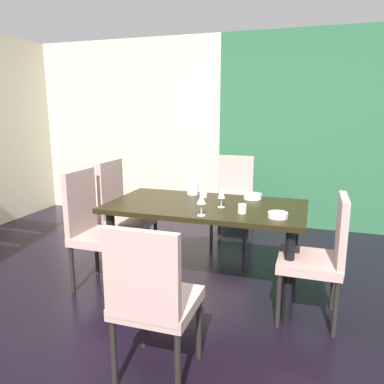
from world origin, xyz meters
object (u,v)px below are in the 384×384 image
(dining_table, at_px, (206,215))
(chair_left_far, at_px, (122,209))
(wine_glass_near_shelf, at_px, (201,200))
(chair_left_near, at_px, (93,225))
(serving_bowl_north, at_px, (278,215))
(serving_bowl_west, at_px, (253,196))
(pitcher_front, at_px, (193,186))
(wine_glass_center, at_px, (221,194))
(cup_rear, at_px, (242,209))
(chair_head_near, at_px, (152,296))
(chair_head_far, at_px, (233,196))
(cup_corner, at_px, (203,193))
(chair_right_near, at_px, (322,253))

(dining_table, bearing_deg, chair_left_far, 164.70)
(dining_table, relative_size, wine_glass_near_shelf, 10.38)
(chair_left_near, height_order, serving_bowl_north, chair_left_near)
(chair_left_far, relative_size, serving_bowl_west, 6.53)
(serving_bowl_north, height_order, pitcher_front, pitcher_front)
(chair_left_near, height_order, wine_glass_near_shelf, chair_left_near)
(wine_glass_center, distance_m, cup_rear, 0.25)
(serving_bowl_west, bearing_deg, wine_glass_center, -117.10)
(wine_glass_near_shelf, bearing_deg, chair_left_far, 148.94)
(chair_head_near, relative_size, chair_head_far, 0.94)
(chair_left_far, relative_size, cup_corner, 14.80)
(chair_head_far, relative_size, chair_left_near, 0.98)
(dining_table, distance_m, cup_corner, 0.29)
(chair_left_near, relative_size, wine_glass_center, 6.31)
(wine_glass_near_shelf, distance_m, pitcher_front, 0.73)
(chair_left_far, bearing_deg, cup_rear, 70.84)
(chair_head_near, distance_m, serving_bowl_west, 1.59)
(chair_head_near, xyz_separation_m, chair_left_far, (-0.99, 1.48, 0.03))
(chair_left_far, height_order, pitcher_front, chair_left_far)
(chair_head_near, distance_m, wine_glass_near_shelf, 0.94)
(chair_head_far, height_order, chair_right_near, chair_head_far)
(chair_left_near, bearing_deg, cup_corner, 120.43)
(chair_head_near, relative_size, wine_glass_center, 5.79)
(chair_head_far, height_order, cup_corner, chair_head_far)
(chair_head_far, distance_m, cup_corner, 1.02)
(wine_glass_center, height_order, pitcher_front, wine_glass_center)
(chair_right_near, height_order, chair_left_near, chair_left_near)
(chair_left_near, distance_m, wine_glass_near_shelf, 1.06)
(wine_glass_near_shelf, relative_size, wine_glass_center, 0.97)
(chair_left_near, bearing_deg, chair_right_near, 90.00)
(chair_left_near, bearing_deg, pitcher_front, 128.62)
(chair_left_near, xyz_separation_m, cup_corner, (0.85, 0.50, 0.23))
(cup_rear, bearing_deg, chair_head_near, -106.22)
(wine_glass_center, bearing_deg, pitcher_front, 133.82)
(chair_head_near, height_order, cup_corner, chair_head_near)
(wine_glass_center, relative_size, pitcher_front, 1.08)
(dining_table, xyz_separation_m, chair_head_near, (0.04, -1.22, -0.13))
(serving_bowl_north, bearing_deg, wine_glass_near_shelf, -167.41)
(chair_left_near, relative_size, wine_glass_near_shelf, 6.51)
(chair_head_near, distance_m, serving_bowl_north, 1.18)
(dining_table, xyz_separation_m, chair_left_far, (-0.95, 0.26, -0.10))
(chair_left_near, distance_m, cup_rear, 1.31)
(wine_glass_near_shelf, relative_size, cup_corner, 2.24)
(pitcher_front, bearing_deg, wine_glass_center, -46.18)
(wine_glass_center, bearing_deg, cup_corner, 128.45)
(chair_right_near, xyz_separation_m, serving_bowl_north, (-0.32, 0.03, 0.24))
(chair_head_near, height_order, wine_glass_near_shelf, chair_head_near)
(serving_bowl_west, relative_size, pitcher_front, 1.06)
(serving_bowl_west, distance_m, cup_corner, 0.44)
(chair_head_far, xyz_separation_m, wine_glass_center, (0.17, -1.29, 0.32))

